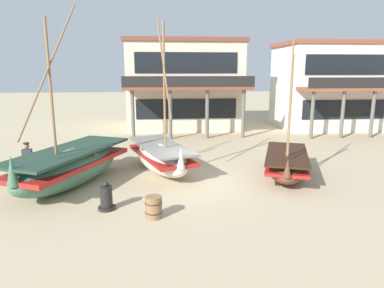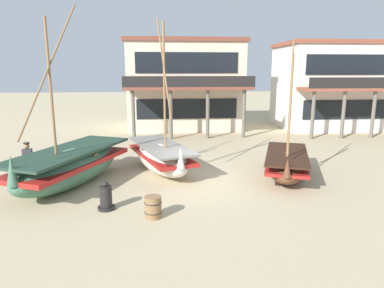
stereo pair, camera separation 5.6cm
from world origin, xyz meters
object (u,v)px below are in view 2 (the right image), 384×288
(fishing_boat_centre_large, at_px, (70,166))
(harbor_building_main, at_px, (184,84))
(fishing_boat_near_left, at_px, (161,157))
(capstan_winch, at_px, (106,198))
(fishing_boat_far_right, at_px, (286,163))
(harbor_building_annex, at_px, (328,86))
(wooden_barrel, at_px, (153,207))
(fisherman_by_hull, at_px, (28,163))

(fishing_boat_centre_large, bearing_deg, harbor_building_main, 68.98)
(fishing_boat_near_left, xyz_separation_m, capstan_winch, (-1.82, -4.23, -0.30))
(fishing_boat_far_right, distance_m, capstan_winch, 7.83)
(fishing_boat_centre_large, xyz_separation_m, harbor_building_main, (5.49, 14.29, 2.60))
(fishing_boat_near_left, bearing_deg, fishing_boat_centre_large, -155.55)
(harbor_building_main, height_order, harbor_building_annex, harbor_building_main)
(fishing_boat_far_right, distance_m, harbor_building_main, 14.58)
(capstan_winch, relative_size, harbor_building_annex, 0.12)
(harbor_building_main, bearing_deg, capstan_winch, -102.37)
(capstan_winch, xyz_separation_m, wooden_barrel, (1.57, -0.80, -0.05))
(fishing_boat_far_right, height_order, capstan_winch, fishing_boat_far_right)
(harbor_building_annex, bearing_deg, capstan_winch, -133.93)
(fishing_boat_near_left, distance_m, harbor_building_main, 13.07)
(fishing_boat_near_left, bearing_deg, wooden_barrel, -92.86)
(fishing_boat_far_right, relative_size, wooden_barrel, 8.25)
(fishing_boat_near_left, height_order, harbor_building_annex, fishing_boat_near_left)
(fishing_boat_far_right, xyz_separation_m, capstan_winch, (-7.22, -3.01, -0.18))
(fishing_boat_near_left, xyz_separation_m, fishing_boat_centre_large, (-3.61, -1.64, 0.12))
(fishing_boat_near_left, bearing_deg, harbor_building_annex, 40.73)
(fisherman_by_hull, height_order, harbor_building_main, harbor_building_main)
(fishing_boat_near_left, xyz_separation_m, harbor_building_annex, (13.21, 11.37, 2.63))
(fishing_boat_near_left, xyz_separation_m, fishing_boat_far_right, (5.41, -1.22, -0.11))
(harbor_building_annex, bearing_deg, fishing_boat_centre_large, -142.27)
(fishing_boat_far_right, relative_size, harbor_building_main, 0.64)
(harbor_building_main, distance_m, harbor_building_annex, 11.40)
(harbor_building_main, bearing_deg, fisherman_by_hull, -117.77)
(harbor_building_main, bearing_deg, wooden_barrel, -96.89)
(fishing_boat_near_left, relative_size, fisherman_by_hull, 3.97)
(fishing_boat_far_right, distance_m, fisherman_by_hull, 10.79)
(fishing_boat_centre_large, height_order, fishing_boat_far_right, fishing_boat_centre_large)
(fisherman_by_hull, bearing_deg, fishing_boat_far_right, -0.38)
(fishing_boat_far_right, height_order, fisherman_by_hull, fishing_boat_far_right)
(fishing_boat_centre_large, relative_size, harbor_building_annex, 0.88)
(harbor_building_main, relative_size, harbor_building_annex, 1.12)
(capstan_winch, height_order, wooden_barrel, capstan_winch)
(fishing_boat_centre_large, bearing_deg, fisherman_by_hull, 164.35)
(fishing_boat_centre_large, bearing_deg, wooden_barrel, -45.21)
(fishing_boat_far_right, relative_size, fisherman_by_hull, 3.43)
(fishing_boat_near_left, xyz_separation_m, fisherman_by_hull, (-5.38, -1.14, 0.14))
(fishing_boat_centre_large, xyz_separation_m, wooden_barrel, (3.36, -3.38, -0.46))
(fisherman_by_hull, bearing_deg, capstan_winch, -40.88)
(fishing_boat_centre_large, xyz_separation_m, capstan_winch, (1.79, -2.59, -0.42))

